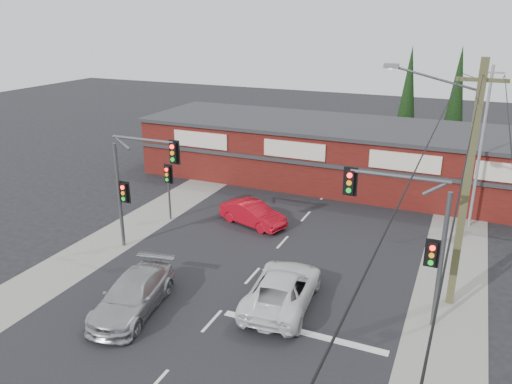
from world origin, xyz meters
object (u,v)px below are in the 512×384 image
at_px(silver_suv, 133,295).
at_px(red_sedan, 253,214).
at_px(utility_pole, 464,180).
at_px(shop_building, 326,151).
at_px(white_suv, 283,288).

height_order(silver_suv, red_sedan, silver_suv).
distance_m(silver_suv, red_sedan, 10.08).
bearing_deg(red_sedan, silver_suv, -167.43).
relative_size(silver_suv, red_sedan, 1.23).
bearing_deg(utility_pole, red_sedan, 158.57).
bearing_deg(utility_pole, shop_building, 123.76).
xyz_separation_m(white_suv, utility_pole, (6.26, 2.94, 4.66)).
height_order(red_sedan, shop_building, shop_building).
xyz_separation_m(silver_suv, utility_pole, (11.64, 5.81, 4.67)).
bearing_deg(silver_suv, white_suv, 18.29).
relative_size(shop_building, utility_pole, 2.73).
bearing_deg(red_sedan, white_suv, -130.30).
bearing_deg(white_suv, utility_pole, -159.78).
xyz_separation_m(shop_building, utility_pole, (9.36, -14.00, 3.26)).
bearing_deg(silver_suv, utility_pole, 16.72).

